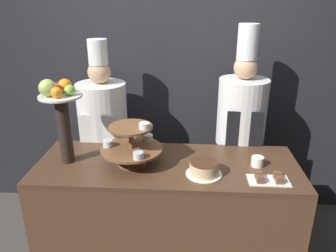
% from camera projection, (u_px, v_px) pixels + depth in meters
% --- Properties ---
extents(wall_back, '(10.00, 0.06, 2.80)m').
position_uv_depth(wall_back, '(174.00, 68.00, 3.02)').
color(wall_back, '#232328').
rests_on(wall_back, ground_plane).
extents(buffet_counter, '(1.88, 0.70, 0.90)m').
position_uv_depth(buffet_counter, '(167.00, 215.00, 2.52)').
color(buffet_counter, brown).
rests_on(buffet_counter, ground_plane).
extents(tiered_stand, '(0.44, 0.44, 0.33)m').
position_uv_depth(tiered_stand, '(132.00, 144.00, 2.28)').
color(tiered_stand, brown).
rests_on(tiered_stand, buffet_counter).
extents(fruit_pedestal, '(0.29, 0.29, 0.62)m').
position_uv_depth(fruit_pedestal, '(61.00, 109.00, 2.24)').
color(fruit_pedestal, '#2D231E').
rests_on(fruit_pedestal, buffet_counter).
extents(cake_round, '(0.24, 0.24, 0.10)m').
position_uv_depth(cake_round, '(204.00, 168.00, 2.19)').
color(cake_round, white).
rests_on(cake_round, buffet_counter).
extents(cup_white, '(0.09, 0.09, 0.07)m').
position_uv_depth(cup_white, '(257.00, 161.00, 2.31)').
color(cup_white, white).
rests_on(cup_white, buffet_counter).
extents(cake_square_tray, '(0.27, 0.15, 0.05)m').
position_uv_depth(cake_square_tray, '(269.00, 179.00, 2.12)').
color(cake_square_tray, white).
rests_on(cake_square_tray, buffet_counter).
extents(chef_left, '(0.42, 0.42, 1.71)m').
position_uv_depth(chef_left, '(104.00, 132.00, 2.87)').
color(chef_left, '#28282D').
rests_on(chef_left, ground_plane).
extents(chef_center_left, '(0.41, 0.41, 1.83)m').
position_uv_depth(chef_center_left, '(240.00, 129.00, 2.78)').
color(chef_center_left, black).
rests_on(chef_center_left, ground_plane).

